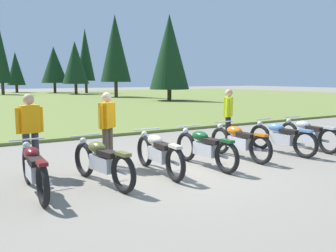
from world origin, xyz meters
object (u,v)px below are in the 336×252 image
object	(u,v)px
motorcycle_orange	(239,141)
rider_near_row_end	(228,114)
rider_in_hivis_vest	(107,125)
motorcycle_olive	(102,161)
motorcycle_british_green	(205,148)
motorcycle_maroon	(34,169)
motorcycle_cream	(159,153)
rider_with_back_turned	(30,129)
motorcycle_sky_blue	(281,137)
motorcycle_silver	(308,134)

from	to	relation	value
motorcycle_orange	rider_near_row_end	distance (m)	1.72
rider_in_hivis_vest	motorcycle_olive	bearing A→B (deg)	-115.74
motorcycle_british_green	rider_near_row_end	distance (m)	2.69
motorcycle_maroon	motorcycle_cream	world-z (taller)	same
rider_with_back_turned	rider_in_hivis_vest	distance (m)	1.62
motorcycle_british_green	motorcycle_sky_blue	bearing A→B (deg)	2.67
motorcycle_cream	motorcycle_orange	bearing A→B (deg)	4.60
motorcycle_british_green	rider_near_row_end	xyz separation A→B (m)	(2.07, 1.64, 0.51)
rider_with_back_turned	rider_near_row_end	bearing A→B (deg)	4.11
motorcycle_british_green	motorcycle_sky_blue	xyz separation A→B (m)	(2.60, 0.12, 0.00)
motorcycle_cream	rider_near_row_end	distance (m)	3.64
motorcycle_british_green	rider_with_back_turned	size ratio (longest dim) A/B	1.26
motorcycle_sky_blue	rider_in_hivis_vest	world-z (taller)	rider_in_hivis_vest
motorcycle_silver	rider_near_row_end	distance (m)	2.26
motorcycle_orange	motorcycle_sky_blue	size ratio (longest dim) A/B	1.00
rider_with_back_turned	motorcycle_sky_blue	bearing A→B (deg)	-10.50
rider_with_back_turned	motorcycle_cream	bearing A→B (deg)	-27.54
motorcycle_orange	motorcycle_maroon	bearing A→B (deg)	-176.87
motorcycle_sky_blue	rider_with_back_turned	bearing A→B (deg)	169.50
motorcycle_olive	rider_near_row_end	xyz separation A→B (m)	(4.52, 1.73, 0.51)
rider_in_hivis_vest	motorcycle_sky_blue	bearing A→B (deg)	-13.04
motorcycle_olive	rider_with_back_turned	bearing A→B (deg)	127.44
motorcycle_british_green	motorcycle_cream	bearing A→B (deg)	177.90
motorcycle_british_green	motorcycle_sky_blue	world-z (taller)	same
motorcycle_olive	rider_near_row_end	distance (m)	4.86
motorcycle_silver	rider_in_hivis_vest	xyz separation A→B (m)	(-5.52, 1.02, 0.51)
motorcycle_olive	rider_near_row_end	world-z (taller)	rider_near_row_end
motorcycle_silver	rider_near_row_end	world-z (taller)	rider_near_row_end
motorcycle_cream	rider_with_back_turned	world-z (taller)	rider_with_back_turned
motorcycle_cream	rider_in_hivis_vest	size ratio (longest dim) A/B	1.26
motorcycle_maroon	rider_with_back_turned	bearing A→B (deg)	82.23
motorcycle_silver	rider_near_row_end	bearing A→B (deg)	136.58
motorcycle_cream	rider_near_row_end	world-z (taller)	rider_near_row_end
motorcycle_maroon	motorcycle_orange	size ratio (longest dim) A/B	1.00
motorcycle_british_green	motorcycle_maroon	bearing A→B (deg)	-179.50
motorcycle_sky_blue	rider_in_hivis_vest	size ratio (longest dim) A/B	1.26
motorcycle_olive	motorcycle_cream	xyz separation A→B (m)	(1.29, 0.13, 0.00)
motorcycle_cream	rider_with_back_turned	bearing A→B (deg)	152.46
motorcycle_orange	motorcycle_sky_blue	world-z (taller)	same
motorcycle_silver	rider_in_hivis_vest	bearing A→B (deg)	169.51
motorcycle_orange	rider_near_row_end	bearing A→B (deg)	59.12
motorcycle_orange	rider_near_row_end	xyz separation A→B (m)	(0.84, 1.41, 0.51)
motorcycle_orange	rider_with_back_turned	distance (m)	4.83
motorcycle_olive	motorcycle_silver	world-z (taller)	same
motorcycle_british_green	rider_near_row_end	world-z (taller)	rider_near_row_end
motorcycle_olive	motorcycle_orange	xyz separation A→B (m)	(3.67, 0.32, 0.00)
motorcycle_maroon	motorcycle_orange	world-z (taller)	same
motorcycle_sky_blue	motorcycle_silver	size ratio (longest dim) A/B	1.00
motorcycle_british_green	rider_with_back_turned	world-z (taller)	rider_with_back_turned
rider_with_back_turned	motorcycle_maroon	bearing A→B (deg)	-97.77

